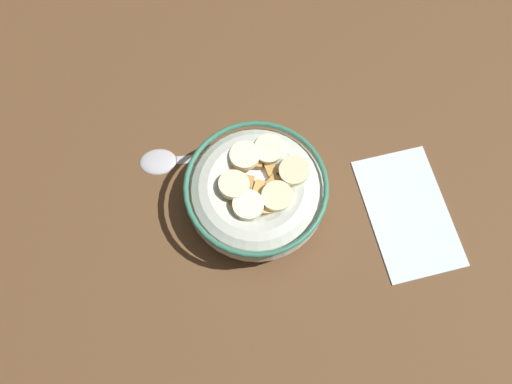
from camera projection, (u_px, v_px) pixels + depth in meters
ground_plane at (256, 204)px, 58.91cm from camera, size 105.59×105.59×2.00cm
cereal_bowl at (256, 192)px, 55.30cm from camera, size 15.56×15.56×6.03cm
spoon at (173, 160)px, 59.41cm from camera, size 3.54×15.01×0.80cm
folded_napkin at (408, 212)px, 57.35cm from camera, size 16.50×11.89×0.30cm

